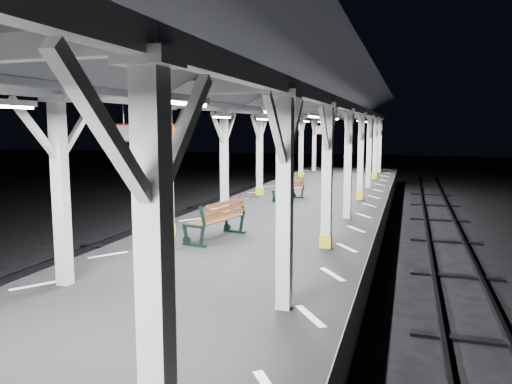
% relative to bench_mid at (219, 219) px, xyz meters
% --- Properties ---
extents(ground, '(120.00, 120.00, 0.00)m').
position_rel_bench_mid_xyz_m(ground, '(0.68, -2.13, -1.53)').
color(ground, black).
rests_on(ground, ground).
extents(platform, '(6.00, 50.00, 1.00)m').
position_rel_bench_mid_xyz_m(platform, '(0.68, -2.13, -1.03)').
color(platform, black).
rests_on(platform, ground).
extents(hazard_stripes_left, '(1.00, 48.00, 0.01)m').
position_rel_bench_mid_xyz_m(hazard_stripes_left, '(-1.77, -2.13, -0.53)').
color(hazard_stripes_left, silver).
rests_on(hazard_stripes_left, platform).
extents(hazard_stripes_right, '(1.00, 48.00, 0.01)m').
position_rel_bench_mid_xyz_m(hazard_stripes_right, '(3.13, -2.13, -0.53)').
color(hazard_stripes_right, silver).
rests_on(hazard_stripes_right, platform).
extents(track_left, '(2.20, 60.00, 0.16)m').
position_rel_bench_mid_xyz_m(track_left, '(-4.32, -2.13, -1.45)').
color(track_left, '#2D2D33').
rests_on(track_left, ground).
extents(track_right, '(2.20, 60.00, 0.16)m').
position_rel_bench_mid_xyz_m(track_right, '(5.68, -2.13, -1.45)').
color(track_right, '#2D2D33').
rests_on(track_right, ground).
extents(canopy, '(5.40, 49.00, 4.65)m').
position_rel_bench_mid_xyz_m(canopy, '(0.68, -2.15, 3.03)').
color(canopy, silver).
rests_on(canopy, platform).
extents(bench_mid, '(1.06, 1.94, 0.99)m').
position_rel_bench_mid_xyz_m(bench_mid, '(0.00, 0.00, 0.00)').
color(bench_mid, black).
rests_on(bench_mid, platform).
extents(bench_far, '(0.98, 1.62, 0.83)m').
position_rel_bench_mid_xyz_m(bench_far, '(0.17, 7.04, -0.09)').
color(bench_far, black).
rests_on(bench_far, platform).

